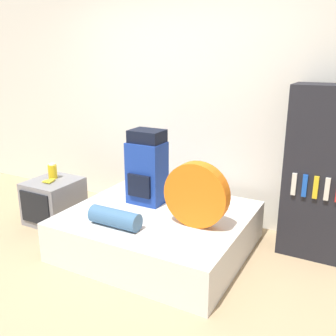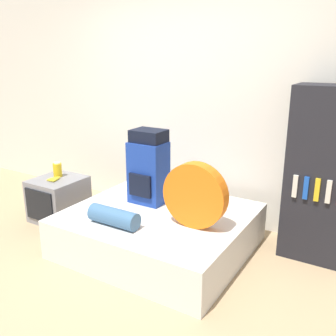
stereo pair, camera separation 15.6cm
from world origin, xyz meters
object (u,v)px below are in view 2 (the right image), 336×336
backpack (148,168)px  canister (57,170)px  television (59,199)px  bookshelf (328,176)px  sleeping_roll (114,217)px  tent_bag (195,195)px

backpack → canister: size_ratio=4.30×
canister → television: bearing=-52.4°
backpack → television: backpack is taller
television → bookshelf: bearing=13.5°
backpack → sleeping_roll: backpack is taller
sleeping_roll → canister: bearing=157.6°
canister → bookshelf: size_ratio=0.11×
canister → bookshelf: bearing=11.9°
tent_bag → canister: tent_bag is taller
television → tent_bag: bearing=-2.7°
tent_bag → bookshelf: bookshelf is taller
tent_bag → television: (-1.77, 0.08, -0.42)m
sleeping_roll → canister: size_ratio=2.76×
sleeping_roll → canister: 1.32m
backpack → television: (-1.11, -0.18, -0.49)m
tent_bag → canister: bearing=175.3°
backpack → bookshelf: size_ratio=0.47×
tent_bag → television: tent_bag is taller
television → bookshelf: 2.83m
television → canister: (-0.05, 0.07, 0.32)m
canister → bookshelf: bookshelf is taller
backpack → television: bearing=-170.6°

